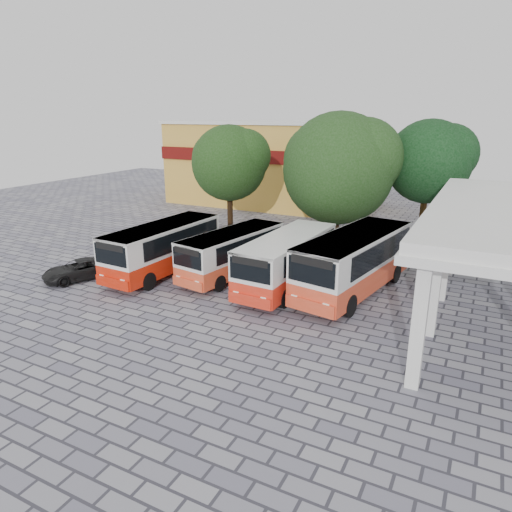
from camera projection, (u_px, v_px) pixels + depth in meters
The scene contains 10 objects.
ground at pixel (246, 315), 21.28m from camera, with size 90.00×90.00×0.00m, color slate.
shophouse_block at pixel (272, 163), 46.90m from camera, with size 20.40×10.40×8.30m.
bus_far_left at pixel (163, 246), 26.43m from camera, with size 2.79×8.10×2.88m.
bus_centre_left at pixel (232, 251), 26.01m from camera, with size 3.32×7.54×2.61m.
bus_centre_right at pixel (287, 258), 24.21m from camera, with size 2.75×8.01×2.85m.
bus_far_right at pixel (354, 259), 23.41m from camera, with size 4.14×9.14×3.16m.
tree_left at pixel (230, 161), 34.17m from camera, with size 5.94×5.66×8.26m.
tree_middle at pixel (340, 165), 30.13m from camera, with size 7.78×7.41×9.20m.
tree_right at pixel (430, 159), 30.36m from camera, with size 5.84×5.57×8.71m.
parked_car at pixel (80, 270), 25.79m from camera, with size 1.84×4.00×1.11m, color black.
Camera 1 is at (9.31, -17.12, 8.98)m, focal length 32.00 mm.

